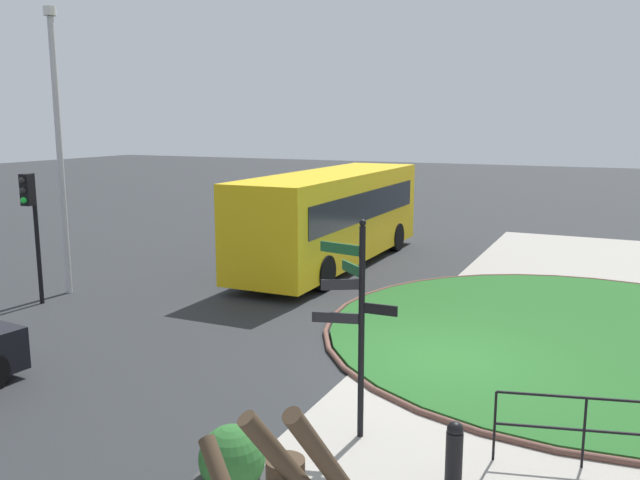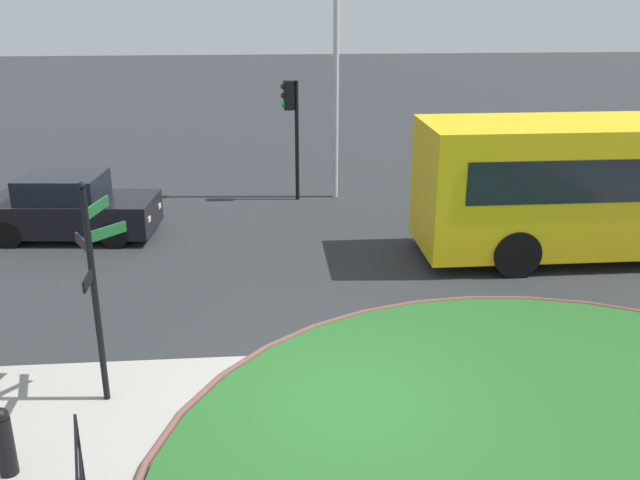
{
  "view_description": "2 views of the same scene",
  "coord_description": "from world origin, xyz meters",
  "px_view_note": "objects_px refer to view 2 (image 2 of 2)",
  "views": [
    {
      "loc": [
        -11.91,
        -2.82,
        4.6
      ],
      "look_at": [
        1.01,
        3.19,
        2.01
      ],
      "focal_mm": 36.78,
      "sensor_mm": 36.0,
      "label": 1
    },
    {
      "loc": [
        -1.15,
        -8.4,
        5.55
      ],
      "look_at": [
        -0.19,
        2.94,
        1.46
      ],
      "focal_mm": 38.68,
      "sensor_mm": 36.0,
      "label": 2
    }
  ],
  "objects_px": {
    "traffic_light_near": "(291,113)",
    "signpost_directional": "(95,277)",
    "bollard_foreground": "(4,441)",
    "car_near_lane": "(70,208)",
    "lamppost_tall": "(336,53)"
  },
  "relations": [
    {
      "from": "car_near_lane",
      "to": "traffic_light_near",
      "type": "xyz_separation_m",
      "value": [
        5.44,
        2.68,
        1.75
      ]
    },
    {
      "from": "signpost_directional",
      "to": "lamppost_tall",
      "type": "height_order",
      "value": "lamppost_tall"
    },
    {
      "from": "bollard_foreground",
      "to": "traffic_light_near",
      "type": "relative_size",
      "value": 0.28
    },
    {
      "from": "signpost_directional",
      "to": "traffic_light_near",
      "type": "distance_m",
      "value": 10.46
    },
    {
      "from": "car_near_lane",
      "to": "lamppost_tall",
      "type": "xyz_separation_m",
      "value": [
        6.68,
        2.89,
        3.31
      ]
    },
    {
      "from": "signpost_directional",
      "to": "bollard_foreground",
      "type": "distance_m",
      "value": 2.34
    },
    {
      "from": "signpost_directional",
      "to": "car_near_lane",
      "type": "relative_size",
      "value": 0.8
    },
    {
      "from": "bollard_foreground",
      "to": "lamppost_tall",
      "type": "xyz_separation_m",
      "value": [
        5.24,
        11.83,
        3.53
      ]
    },
    {
      "from": "signpost_directional",
      "to": "traffic_light_near",
      "type": "relative_size",
      "value": 0.98
    },
    {
      "from": "traffic_light_near",
      "to": "bollard_foreground",
      "type": "bearing_deg",
      "value": 63.17
    },
    {
      "from": "traffic_light_near",
      "to": "signpost_directional",
      "type": "bearing_deg",
      "value": 64.59
    },
    {
      "from": "signpost_directional",
      "to": "bollard_foreground",
      "type": "relative_size",
      "value": 3.47
    },
    {
      "from": "signpost_directional",
      "to": "bollard_foreground",
      "type": "height_order",
      "value": "signpost_directional"
    },
    {
      "from": "bollard_foreground",
      "to": "car_near_lane",
      "type": "height_order",
      "value": "car_near_lane"
    },
    {
      "from": "signpost_directional",
      "to": "car_near_lane",
      "type": "height_order",
      "value": "signpost_directional"
    }
  ]
}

